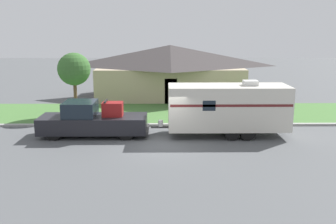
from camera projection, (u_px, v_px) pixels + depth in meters
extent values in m
plane|color=#515456|center=(164.00, 143.00, 20.25)|extent=(120.00, 120.00, 0.00)
cube|color=#999993|center=(164.00, 125.00, 23.90)|extent=(80.00, 0.30, 0.14)
cube|color=#477538|center=(164.00, 113.00, 27.47)|extent=(80.00, 7.00, 0.03)
cube|color=tan|center=(170.00, 81.00, 33.89)|extent=(12.61, 6.94, 2.77)
pyramid|color=#3D3838|center=(170.00, 56.00, 33.38)|extent=(13.62, 7.49, 1.88)
cube|color=#4C3828|center=(171.00, 91.00, 30.61)|extent=(1.00, 0.06, 2.10)
cylinder|color=black|center=(53.00, 132.00, 20.76)|extent=(0.91, 0.28, 0.91)
cylinder|color=black|center=(62.00, 124.00, 22.45)|extent=(0.91, 0.28, 0.91)
cylinder|color=black|center=(126.00, 132.00, 20.81)|extent=(0.91, 0.28, 0.91)
cylinder|color=black|center=(129.00, 124.00, 22.49)|extent=(0.91, 0.28, 0.91)
cube|color=black|center=(70.00, 124.00, 21.56)|extent=(3.44, 2.09, 0.93)
cube|color=#19232D|center=(80.00, 109.00, 21.37)|extent=(1.79, 1.92, 0.85)
cube|color=black|center=(123.00, 124.00, 21.59)|extent=(2.69, 2.09, 0.93)
cube|color=#333333|center=(148.00, 129.00, 21.68)|extent=(0.12, 1.88, 0.20)
cube|color=maroon|center=(113.00, 109.00, 21.40)|extent=(1.15, 0.88, 0.80)
cube|color=black|center=(106.00, 101.00, 21.29)|extent=(0.10, 0.96, 0.08)
cylinder|color=black|center=(232.00, 134.00, 20.72)|extent=(0.80, 0.22, 0.80)
cylinder|color=black|center=(226.00, 124.00, 22.74)|extent=(0.80, 0.22, 0.80)
cylinder|color=black|center=(248.00, 133.00, 20.73)|extent=(0.80, 0.22, 0.80)
cylinder|color=black|center=(240.00, 124.00, 22.75)|extent=(0.80, 0.22, 0.80)
cube|color=beige|center=(228.00, 107.00, 21.44)|extent=(6.82, 2.35, 2.49)
cube|color=#5B1E1E|center=(232.00, 106.00, 20.23)|extent=(6.69, 0.01, 0.14)
cube|color=#383838|center=(160.00, 127.00, 21.66)|extent=(1.02, 0.12, 0.10)
cylinder|color=silver|center=(161.00, 123.00, 21.61)|extent=(0.28, 0.28, 0.36)
cube|color=silver|center=(250.00, 83.00, 21.16)|extent=(0.80, 0.68, 0.28)
cube|color=#19232D|center=(209.00, 106.00, 20.21)|extent=(0.70, 0.01, 0.56)
cylinder|color=brown|center=(120.00, 114.00, 24.53)|extent=(0.09, 0.09, 1.17)
cube|color=black|center=(120.00, 104.00, 24.38)|extent=(0.48, 0.20, 0.22)
cylinder|color=brown|center=(76.00, 99.00, 26.38)|extent=(0.24, 0.24, 2.48)
sphere|color=#38662D|center=(74.00, 69.00, 25.92)|extent=(2.27, 2.27, 2.27)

